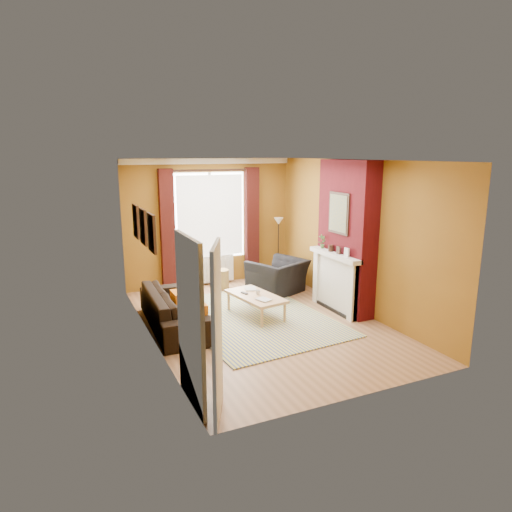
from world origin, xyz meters
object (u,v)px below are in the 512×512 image
object	(u,v)px
wicker_stool	(221,279)
floor_lamp	(278,231)
armchair	(278,277)
coffee_table	(256,297)
sofa	(176,309)

from	to	relation	value
wicker_stool	floor_lamp	bearing A→B (deg)	7.16
armchair	coffee_table	distance (m)	1.49
sofa	coffee_table	distance (m)	1.46
wicker_stool	coffee_table	bearing A→B (deg)	-90.60
floor_lamp	coffee_table	bearing A→B (deg)	-126.34
sofa	floor_lamp	distance (m)	3.66
floor_lamp	armchair	bearing A→B (deg)	-117.59
armchair	coffee_table	bearing A→B (deg)	23.92
sofa	floor_lamp	size ratio (longest dim) A/B	1.51
sofa	armchair	distance (m)	2.66
sofa	armchair	size ratio (longest dim) A/B	2.02
coffee_table	floor_lamp	distance (m)	2.68
armchair	wicker_stool	size ratio (longest dim) A/B	2.54
sofa	floor_lamp	bearing A→B (deg)	-54.59
sofa	wicker_stool	xyz separation A→B (m)	(1.47, 1.78, -0.11)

